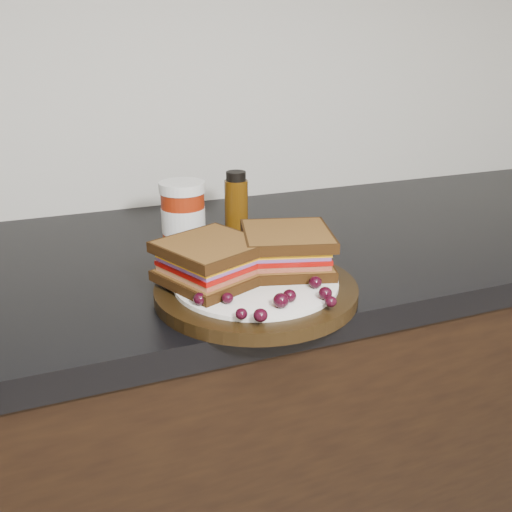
{
  "coord_description": "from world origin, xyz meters",
  "views": [
    {
      "loc": [
        -0.31,
        0.83,
        1.24
      ],
      "look_at": [
        -0.04,
        1.5,
        0.96
      ],
      "focal_mm": 40.0,
      "sensor_mm": 36.0,
      "label": 1
    }
  ],
  "objects_px": {
    "condiment_jar": "(183,215)",
    "oil_bottle": "(236,204)",
    "plate": "(256,290)",
    "sandwich_left": "(211,261)"
  },
  "relations": [
    {
      "from": "condiment_jar",
      "to": "oil_bottle",
      "type": "height_order",
      "value": "oil_bottle"
    },
    {
      "from": "plate",
      "to": "sandwich_left",
      "type": "height_order",
      "value": "sandwich_left"
    },
    {
      "from": "sandwich_left",
      "to": "condiment_jar",
      "type": "bearing_deg",
      "value": 62.36
    },
    {
      "from": "plate",
      "to": "oil_bottle",
      "type": "relative_size",
      "value": 2.4
    },
    {
      "from": "condiment_jar",
      "to": "oil_bottle",
      "type": "xyz_separation_m",
      "value": [
        0.1,
        0.03,
        0.0
      ]
    },
    {
      "from": "plate",
      "to": "condiment_jar",
      "type": "relative_size",
      "value": 2.48
    },
    {
      "from": "sandwich_left",
      "to": "condiment_jar",
      "type": "distance_m",
      "value": 0.21
    },
    {
      "from": "plate",
      "to": "sandwich_left",
      "type": "distance_m",
      "value": 0.07
    },
    {
      "from": "plate",
      "to": "condiment_jar",
      "type": "distance_m",
      "value": 0.24
    },
    {
      "from": "sandwich_left",
      "to": "condiment_jar",
      "type": "xyz_separation_m",
      "value": [
        0.02,
        0.21,
        0.0
      ]
    }
  ]
}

